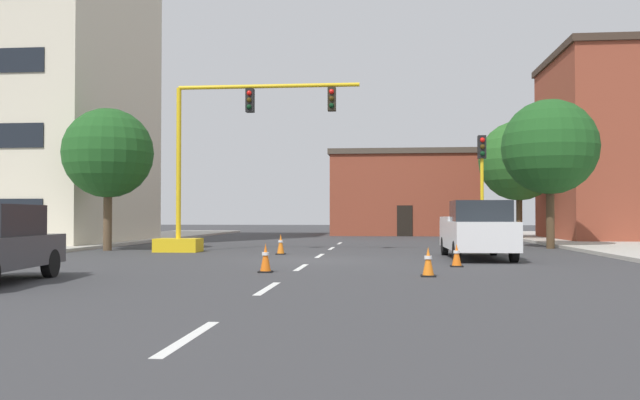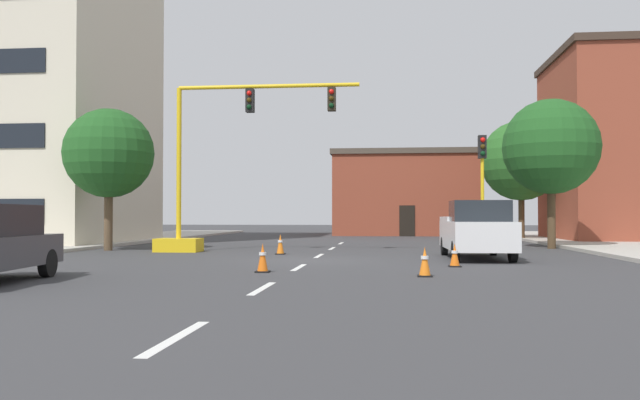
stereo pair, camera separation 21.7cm
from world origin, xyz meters
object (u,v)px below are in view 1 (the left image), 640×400
object	(u,v)px
pickup_truck_white	(477,230)
traffic_cone_roadside_c	(281,244)
traffic_cone_roadside_d	(428,262)
traffic_signal_gantry	(203,198)
traffic_cone_roadside_a	(266,258)
traffic_light_pole_right	(482,166)
tree_left_near	(108,153)
traffic_cone_roadside_b	(457,255)
tree_right_far	(519,161)
tree_right_mid	(550,147)

from	to	relation	value
pickup_truck_white	traffic_cone_roadside_c	xyz separation A→B (m)	(-7.14, 1.76, -0.59)
traffic_cone_roadside_c	traffic_cone_roadside_d	bearing A→B (deg)	-60.13
traffic_signal_gantry	traffic_cone_roadside_a	world-z (taller)	traffic_signal_gantry
traffic_cone_roadside_c	pickup_truck_white	bearing A→B (deg)	-13.82
traffic_light_pole_right	tree_left_near	distance (m)	15.78
traffic_cone_roadside_b	pickup_truck_white	bearing A→B (deg)	73.96
traffic_signal_gantry	tree_right_far	world-z (taller)	tree_right_far
tree_right_mid	traffic_cone_roadside_c	xyz separation A→B (m)	(-11.40, -5.60, -4.19)
pickup_truck_white	traffic_cone_roadside_c	bearing A→B (deg)	166.18
tree_right_mid	traffic_light_pole_right	bearing A→B (deg)	-140.15
traffic_cone_roadside_d	traffic_light_pole_right	bearing A→B (deg)	75.57
traffic_cone_roadside_d	tree_right_far	bearing A→B (deg)	74.05
traffic_signal_gantry	pickup_truck_white	distance (m)	11.09
traffic_cone_roadside_a	traffic_cone_roadside_d	distance (m)	4.25
traffic_signal_gantry	traffic_cone_roadside_d	world-z (taller)	traffic_signal_gantry
traffic_cone_roadside_d	traffic_cone_roadside_c	bearing A→B (deg)	119.87
tree_right_far	traffic_cone_roadside_a	bearing A→B (deg)	-115.19
traffic_light_pole_right	traffic_cone_roadside_a	xyz separation A→B (m)	(-7.13, -10.70, -3.15)
pickup_truck_white	traffic_cone_roadside_a	distance (m)	8.85
traffic_signal_gantry	traffic_cone_roadside_d	bearing A→B (deg)	-50.11
tree_right_far	traffic_cone_roadside_b	xyz separation A→B (m)	(-6.01, -21.43, -4.46)
tree_right_mid	traffic_cone_roadside_c	bearing A→B (deg)	-153.83
traffic_signal_gantry	tree_right_far	size ratio (longest dim) A/B	1.16
traffic_signal_gantry	traffic_light_pole_right	size ratio (longest dim) A/B	1.74
traffic_cone_roadside_a	traffic_cone_roadside_c	world-z (taller)	traffic_cone_roadside_c
traffic_signal_gantry	traffic_cone_roadside_b	bearing A→B (deg)	-36.06
pickup_truck_white	traffic_cone_roadside_d	xyz separation A→B (m)	(-2.11, -6.99, -0.61)
traffic_cone_roadside_a	traffic_cone_roadside_b	size ratio (longest dim) A/B	1.13
traffic_light_pole_right	tree_right_mid	bearing A→B (deg)	39.85
tree_left_near	pickup_truck_white	xyz separation A→B (m)	(14.91, -3.81, -3.16)
tree_left_near	traffic_signal_gantry	bearing A→B (deg)	-8.94
tree_left_near	traffic_cone_roadside_a	xyz separation A→B (m)	(8.62, -10.00, -3.76)
traffic_cone_roadside_a	traffic_cone_roadside_c	bearing A→B (deg)	96.10
traffic_light_pole_right	traffic_cone_roadside_b	distance (m)	9.09
tree_right_mid	traffic_cone_roadside_a	world-z (taller)	tree_right_mid
traffic_light_pole_right	traffic_cone_roadside_c	world-z (taller)	traffic_light_pole_right
tree_left_near	traffic_light_pole_right	bearing A→B (deg)	2.54
traffic_light_pole_right	tree_right_mid	xyz separation A→B (m)	(3.42, 2.86, 1.05)
tree_left_near	traffic_cone_roadside_a	world-z (taller)	tree_left_near
traffic_light_pole_right	traffic_cone_roadside_d	size ratio (longest dim) A/B	6.55
tree_left_near	traffic_cone_roadside_b	bearing A→B (deg)	-28.77
traffic_signal_gantry	tree_left_near	size ratio (longest dim) A/B	1.38
tree_right_far	traffic_cone_roadside_b	size ratio (longest dim) A/B	10.68
traffic_signal_gantry	traffic_light_pole_right	bearing A→B (deg)	6.89
tree_right_mid	tree_left_near	xyz separation A→B (m)	(-19.17, -3.55, -0.44)
tree_left_near	traffic_cone_roadside_c	xyz separation A→B (m)	(7.77, -2.05, -3.75)
tree_right_mid	traffic_signal_gantry	bearing A→B (deg)	-164.07
tree_right_far	pickup_truck_white	bearing A→B (deg)	-105.60
traffic_cone_roadside_a	traffic_cone_roadside_c	size ratio (longest dim) A/B	0.98
tree_right_mid	traffic_cone_roadside_b	distance (m)	13.07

